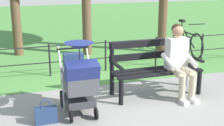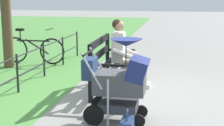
{
  "view_description": "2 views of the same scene",
  "coord_description": "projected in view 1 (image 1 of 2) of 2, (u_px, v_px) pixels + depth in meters",
  "views": [
    {
      "loc": [
        1.92,
        4.85,
        2.14
      ],
      "look_at": [
        0.41,
        0.1,
        0.7
      ],
      "focal_mm": 50.81,
      "sensor_mm": 36.0,
      "label": 1
    },
    {
      "loc": [
        5.4,
        1.05,
        1.73
      ],
      "look_at": [
        0.25,
        0.08,
        0.66
      ],
      "focal_mm": 54.14,
      "sensor_mm": 36.0,
      "label": 2
    }
  ],
  "objects": [
    {
      "name": "person_on_bench",
      "position": [
        179.0,
        59.0,
        5.55
      ],
      "size": [
        0.54,
        0.74,
        1.28
      ],
      "color": "tan",
      "rests_on": "ground"
    },
    {
      "name": "grass_lawn",
      "position": [
        59.0,
        23.0,
        13.65
      ],
      "size": [
        40.0,
        16.0,
        0.01
      ],
      "primitive_type": "cube",
      "color": "#518E42",
      "rests_on": "ground"
    },
    {
      "name": "stroller",
      "position": [
        79.0,
        77.0,
        4.82
      ],
      "size": [
        0.52,
        0.89,
        1.15
      ],
      "color": "black",
      "rests_on": "ground"
    },
    {
      "name": "park_fence",
      "position": [
        117.0,
        52.0,
        7.09
      ],
      "size": [
        7.4,
        0.04,
        0.7
      ],
      "color": "black",
      "rests_on": "ground"
    },
    {
      "name": "ground_plane",
      "position": [
        133.0,
        98.0,
        5.59
      ],
      "size": [
        60.0,
        60.0,
        0.0
      ],
      "primitive_type": "plane",
      "color": "gray"
    },
    {
      "name": "bicycle",
      "position": [
        187.0,
        41.0,
        8.49
      ],
      "size": [
        0.44,
        1.66,
        0.89
      ],
      "color": "black",
      "rests_on": "ground"
    },
    {
      "name": "park_bench",
      "position": [
        154.0,
        65.0,
        5.68
      ],
      "size": [
        1.61,
        0.62,
        0.96
      ],
      "color": "black",
      "rests_on": "ground"
    },
    {
      "name": "handbag",
      "position": [
        46.0,
        115.0,
        4.63
      ],
      "size": [
        0.32,
        0.14,
        0.37
      ],
      "color": "navy",
      "rests_on": "ground"
    }
  ]
}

